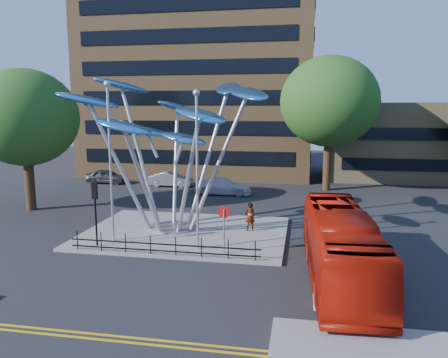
% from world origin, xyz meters
% --- Properties ---
extents(ground, '(120.00, 120.00, 0.00)m').
position_xyz_m(ground, '(0.00, 0.00, 0.00)').
color(ground, black).
rests_on(ground, ground).
extents(traffic_island, '(12.00, 9.00, 0.15)m').
position_xyz_m(traffic_island, '(-1.00, 6.00, 0.07)').
color(traffic_island, slate).
rests_on(traffic_island, ground).
extents(double_yellow_near, '(40.00, 0.12, 0.01)m').
position_xyz_m(double_yellow_near, '(0.00, -6.00, 0.01)').
color(double_yellow_near, gold).
rests_on(double_yellow_near, ground).
extents(double_yellow_far, '(40.00, 0.12, 0.01)m').
position_xyz_m(double_yellow_far, '(0.00, -6.30, 0.01)').
color(double_yellow_far, gold).
rests_on(double_yellow_far, ground).
extents(brick_tower, '(25.00, 15.00, 30.00)m').
position_xyz_m(brick_tower, '(-6.00, 32.00, 15.00)').
color(brick_tower, olive).
rests_on(brick_tower, ground).
extents(low_building_near, '(15.00, 8.00, 8.00)m').
position_xyz_m(low_building_near, '(16.00, 30.00, 4.00)').
color(low_building_near, '#9D8A5C').
rests_on(low_building_near, ground).
extents(tree_right, '(8.80, 8.80, 12.11)m').
position_xyz_m(tree_right, '(8.00, 22.00, 8.04)').
color(tree_right, black).
rests_on(tree_right, ground).
extents(tree_left, '(7.60, 7.60, 10.32)m').
position_xyz_m(tree_left, '(-14.00, 10.00, 6.79)').
color(tree_left, black).
rests_on(tree_left, ground).
extents(leaf_sculpture, '(12.72, 9.54, 9.51)m').
position_xyz_m(leaf_sculpture, '(-2.07, 6.68, 6.87)').
color(leaf_sculpture, '#9EA0A5').
rests_on(leaf_sculpture, traffic_island).
extents(street_lamp_left, '(0.36, 0.36, 8.80)m').
position_xyz_m(street_lamp_left, '(-4.50, 3.50, 5.36)').
color(street_lamp_left, '#9EA0A5').
rests_on(street_lamp_left, traffic_island).
extents(street_lamp_right, '(0.36, 0.36, 8.30)m').
position_xyz_m(street_lamp_right, '(0.50, 3.00, 5.09)').
color(street_lamp_right, '#9EA0A5').
rests_on(street_lamp_right, traffic_island).
extents(traffic_light_island, '(0.28, 0.18, 3.42)m').
position_xyz_m(traffic_light_island, '(-5.00, 2.50, 2.61)').
color(traffic_light_island, black).
rests_on(traffic_light_island, traffic_island).
extents(no_entry_sign_island, '(0.60, 0.10, 2.45)m').
position_xyz_m(no_entry_sign_island, '(2.00, 2.52, 1.82)').
color(no_entry_sign_island, '#9EA0A5').
rests_on(no_entry_sign_island, traffic_island).
extents(pedestrian_railing_front, '(10.00, 0.06, 1.00)m').
position_xyz_m(pedestrian_railing_front, '(-1.00, 1.70, 0.55)').
color(pedestrian_railing_front, black).
rests_on(pedestrian_railing_front, traffic_island).
extents(red_bus, '(3.15, 11.15, 3.07)m').
position_xyz_m(red_bus, '(7.57, 0.48, 1.54)').
color(red_bus, '#A81507').
rests_on(red_bus, ground).
extents(pedestrian, '(0.73, 0.58, 1.73)m').
position_xyz_m(pedestrian, '(2.79, 6.88, 1.02)').
color(pedestrian, gray).
rests_on(pedestrian, traffic_island).
extents(parked_car_left, '(4.15, 1.69, 1.41)m').
position_xyz_m(parked_car_left, '(-13.48, 21.70, 0.71)').
color(parked_car_left, '#383C3F').
rests_on(parked_car_left, ground).
extents(parked_car_mid, '(4.22, 1.52, 1.38)m').
position_xyz_m(parked_car_mid, '(-6.62, 21.17, 0.69)').
color(parked_car_mid, '#999BA1').
rests_on(parked_car_mid, ground).
extents(parked_car_right, '(4.95, 2.02, 1.44)m').
position_xyz_m(parked_car_right, '(-0.99, 18.29, 0.72)').
color(parked_car_right, silver).
rests_on(parked_car_right, ground).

